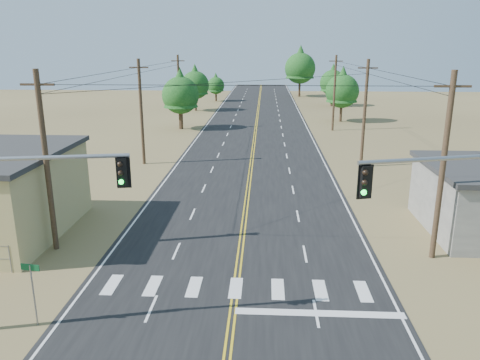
{
  "coord_description": "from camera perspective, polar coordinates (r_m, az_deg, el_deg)",
  "views": [
    {
      "loc": [
        1.27,
        -11.93,
        11.11
      ],
      "look_at": [
        -0.15,
        14.53,
        3.5
      ],
      "focal_mm": 35.0,
      "sensor_mm": 36.0,
      "label": 1
    }
  ],
  "objects": [
    {
      "name": "utility_pole_right_near",
      "position": [
        26.34,
        23.5,
        1.52
      ],
      "size": [
        1.8,
        0.3,
        10.0
      ],
      "color": "#4C3826",
      "rests_on": "ground"
    },
    {
      "name": "utility_pole_left_far",
      "position": [
        65.28,
        -7.45,
        10.62
      ],
      "size": [
        1.8,
        0.3,
        10.0
      ],
      "color": "#4C3826",
      "rests_on": "ground"
    },
    {
      "name": "signal_mast_right",
      "position": [
        19.64,
        26.3,
        -3.56
      ],
      "size": [
        6.66,
        2.09,
        7.45
      ],
      "rotation": [
        0.0,
        0.0,
        0.26
      ],
      "color": "gray",
      "rests_on": "ground"
    },
    {
      "name": "utility_pole_left_mid",
      "position": [
        45.88,
        -11.94,
        8.17
      ],
      "size": [
        1.8,
        0.3,
        10.0
      ],
      "color": "#4C3826",
      "rests_on": "ground"
    },
    {
      "name": "road",
      "position": [
        43.4,
        1.29,
        1.2
      ],
      "size": [
        15.0,
        200.0,
        0.02
      ],
      "primitive_type": "cube",
      "color": "black",
      "rests_on": "ground"
    },
    {
      "name": "tree_left_near",
      "position": [
        65.28,
        -7.28,
        10.66
      ],
      "size": [
        5.05,
        5.05,
        8.42
      ],
      "color": "#3F2D1E",
      "rests_on": "ground"
    },
    {
      "name": "tree_left_mid",
      "position": [
        84.15,
        -5.5,
        11.79
      ],
      "size": [
        4.9,
        4.9,
        8.17
      ],
      "color": "#3F2D1E",
      "rests_on": "ground"
    },
    {
      "name": "tree_right_mid",
      "position": [
        92.24,
        11.24,
        11.86
      ],
      "size": [
        4.8,
        4.8,
        7.99
      ],
      "color": "#3F2D1E",
      "rests_on": "ground"
    },
    {
      "name": "signal_mast_left",
      "position": [
        19.89,
        -26.19,
        -3.63
      ],
      "size": [
        6.55,
        1.44,
        7.3
      ],
      "rotation": [
        0.0,
        0.0,
        0.18
      ],
      "color": "gray",
      "rests_on": "ground"
    },
    {
      "name": "tree_right_far",
      "position": [
        108.9,
        7.35,
        13.73
      ],
      "size": [
        6.85,
        6.85,
        11.42
      ],
      "color": "#3F2D1E",
      "rests_on": "ground"
    },
    {
      "name": "tree_right_near",
      "position": [
        72.97,
        12.37,
        10.94
      ],
      "size": [
        5.01,
        5.01,
        8.34
      ],
      "color": "#3F2D1E",
      "rests_on": "ground"
    },
    {
      "name": "tree_left_far",
      "position": [
        98.79,
        -2.96,
        11.63
      ],
      "size": [
        3.52,
        3.52,
        5.86
      ],
      "color": "#3F2D1E",
      "rests_on": "ground"
    },
    {
      "name": "utility_pole_right_far",
      "position": [
        64.87,
        11.43,
        10.41
      ],
      "size": [
        1.8,
        0.3,
        10.0
      ],
      "color": "#4C3826",
      "rests_on": "ground"
    },
    {
      "name": "utility_pole_left_near",
      "position": [
        27.34,
        -22.54,
        2.12
      ],
      "size": [
        1.8,
        0.3,
        10.0
      ],
      "color": "#4C3826",
      "rests_on": "ground"
    },
    {
      "name": "utility_pole_right_mid",
      "position": [
        45.29,
        14.95,
        7.88
      ],
      "size": [
        1.8,
        0.3,
        10.0
      ],
      "color": "#4C3826",
      "rests_on": "ground"
    },
    {
      "name": "street_sign",
      "position": [
        21.05,
        -23.98,
        -11.59
      ],
      "size": [
        0.81,
        0.16,
        2.76
      ],
      "rotation": [
        0.0,
        0.0,
        -0.15
      ],
      "color": "gray",
      "rests_on": "ground"
    }
  ]
}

